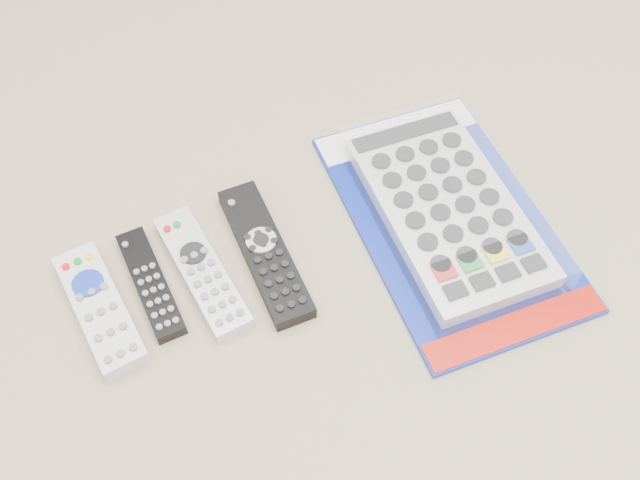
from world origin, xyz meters
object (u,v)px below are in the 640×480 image
jumbo_remote_packaged (448,208)px  remote_silver_dvd (202,272)px  remote_small_grey (100,309)px  remote_slim_black (151,284)px  remote_large_black (265,252)px

jumbo_remote_packaged → remote_silver_dvd: bearing=175.1°
remote_small_grey → remote_silver_dvd: remote_small_grey is taller
remote_slim_black → remote_silver_dvd: size_ratio=0.84×
remote_silver_dvd → jumbo_remote_packaged: (0.30, -0.06, 0.01)m
jumbo_remote_packaged → remote_large_black: bearing=173.6°
remote_small_grey → remote_silver_dvd: bearing=-5.8°
remote_slim_black → jumbo_remote_packaged: jumbo_remote_packaged is taller
remote_small_grey → remote_slim_black: remote_small_grey is taller
remote_slim_black → remote_silver_dvd: 0.06m
remote_slim_black → remote_large_black: 0.14m
remote_small_grey → remote_large_black: remote_small_grey is taller
remote_small_grey → remote_large_black: 0.20m
remote_silver_dvd → remote_slim_black: bearing=164.7°
remote_slim_black → remote_large_black: bearing=-8.6°
remote_large_black → jumbo_remote_packaged: jumbo_remote_packaged is taller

